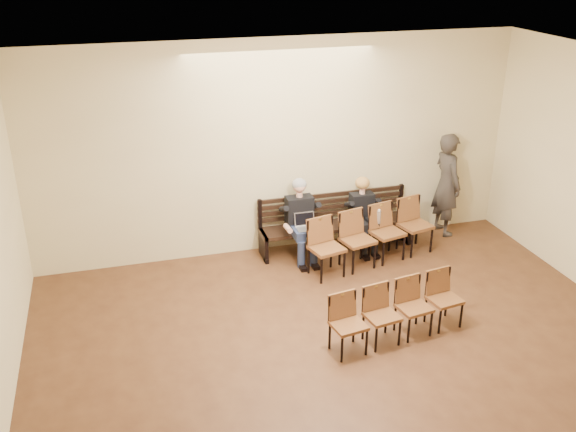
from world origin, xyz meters
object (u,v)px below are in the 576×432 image
object	(u,v)px
water_bottle	(378,223)
chair_row_front	(373,237)
seated_woman	(363,218)
laptop	(307,230)
passerby	(447,177)
bench	(336,236)
bag	(393,230)
seated_man	(301,220)
chair_row_back	(398,312)

from	to	relation	value
water_bottle	chair_row_front	world-z (taller)	chair_row_front
seated_woman	laptop	size ratio (longest dim) A/B	3.38
passerby	laptop	bearing A→B (deg)	94.54
bench	chair_row_front	bearing A→B (deg)	-59.29
bench	bag	xyz separation A→B (m)	(1.10, 0.10, -0.08)
bench	seated_man	bearing A→B (deg)	-169.64
laptop	water_bottle	bearing A→B (deg)	-8.45
laptop	bag	world-z (taller)	laptop
bench	chair_row_back	distance (m)	2.73
laptop	bag	bearing A→B (deg)	8.98
laptop	passerby	world-z (taller)	passerby
passerby	chair_row_front	world-z (taller)	passerby
seated_man	bag	bearing A→B (deg)	7.16
seated_woman	laptop	bearing A→B (deg)	-168.37
passerby	chair_row_back	size ratio (longest dim) A/B	1.11
laptop	chair_row_front	xyz separation A→B (m)	(1.01, -0.31, -0.11)
bag	passerby	world-z (taller)	passerby
seated_woman	bag	xyz separation A→B (m)	(0.66, 0.22, -0.41)
laptop	water_bottle	world-z (taller)	water_bottle
chair_row_back	laptop	bearing A→B (deg)	92.71
bag	passerby	xyz separation A→B (m)	(0.97, -0.01, 0.91)
bench	chair_row_back	bearing A→B (deg)	-92.81
seated_woman	water_bottle	distance (m)	0.32
bench	seated_man	world-z (taller)	seated_man
bench	seated_woman	xyz separation A→B (m)	(0.43, -0.12, 0.33)
laptop	seated_man	bearing A→B (deg)	93.39
seated_man	laptop	bearing A→B (deg)	-81.30
water_bottle	passerby	size ratio (longest dim) A/B	0.12
chair_row_front	chair_row_back	xyz separation A→B (m)	(-0.52, -2.07, -0.07)
bench	seated_woman	distance (m)	0.56
seated_woman	water_bottle	world-z (taller)	seated_woman
bench	chair_row_back	world-z (taller)	chair_row_back
chair_row_front	chair_row_back	distance (m)	2.14
seated_man	laptop	distance (m)	0.23
laptop	chair_row_back	world-z (taller)	chair_row_back
seated_woman	chair_row_front	xyz separation A→B (m)	(-0.05, -0.53, -0.10)
seated_woman	chair_row_back	xyz separation A→B (m)	(-0.57, -2.60, -0.17)
passerby	chair_row_back	bearing A→B (deg)	137.52
seated_man	chair_row_front	distance (m)	1.19
passerby	chair_row_front	xyz separation A→B (m)	(-1.68, -0.74, -0.59)
bag	chair_row_front	xyz separation A→B (m)	(-0.71, -0.75, 0.31)
chair_row_front	chair_row_back	bearing A→B (deg)	-117.35
seated_man	bag	distance (m)	1.84
bench	laptop	size ratio (longest dim) A/B	7.87
chair_row_front	seated_woman	bearing A→B (deg)	71.45
seated_man	chair_row_back	size ratio (longest dim) A/B	0.69
passerby	chair_row_back	world-z (taller)	passerby
laptop	passerby	distance (m)	2.76
chair_row_front	laptop	bearing A→B (deg)	149.52
bench	seated_woman	world-z (taller)	seated_woman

